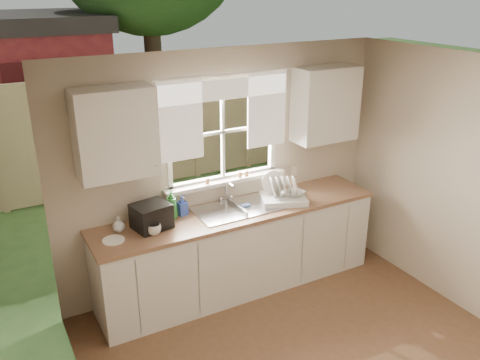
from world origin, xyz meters
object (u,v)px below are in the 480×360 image
dish_rack (283,195)px  cup (154,229)px  black_appliance (151,216)px  soap_bottle_a (172,204)px

dish_rack → cup: dish_rack is taller
cup → black_appliance: bearing=100.4°
dish_rack → cup: (-1.45, -0.06, -0.02)m
soap_bottle_a → black_appliance: 0.27m
soap_bottle_a → black_appliance: size_ratio=0.89×
soap_bottle_a → cup: size_ratio=2.21×
dish_rack → soap_bottle_a: bearing=170.9°
dish_rack → soap_bottle_a: size_ratio=1.94×
soap_bottle_a → black_appliance: (-0.25, -0.10, -0.03)m
black_appliance → cup: bearing=-112.6°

